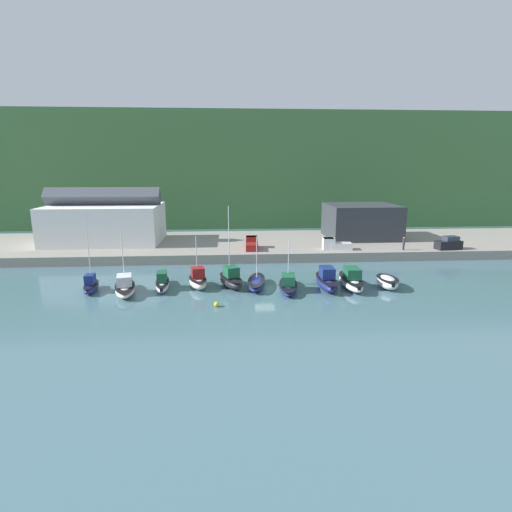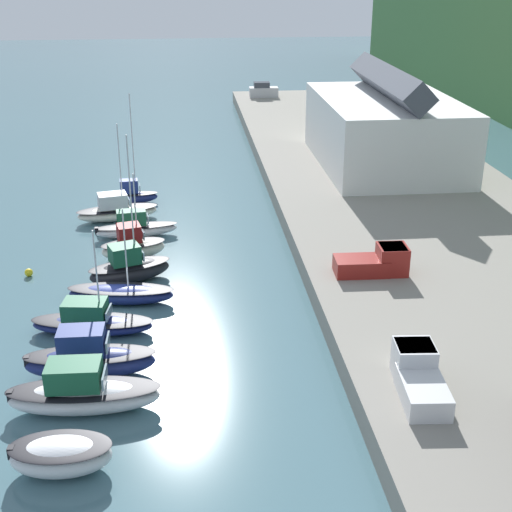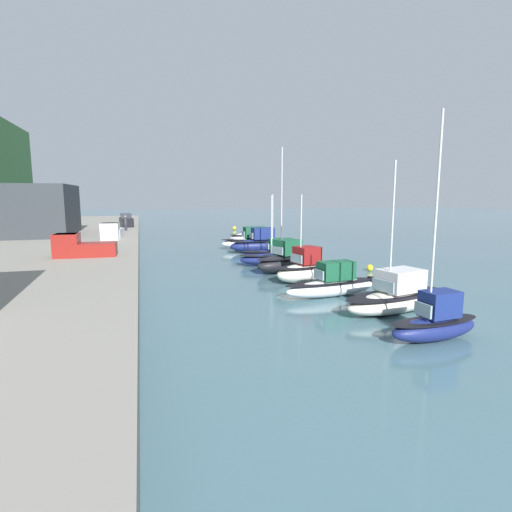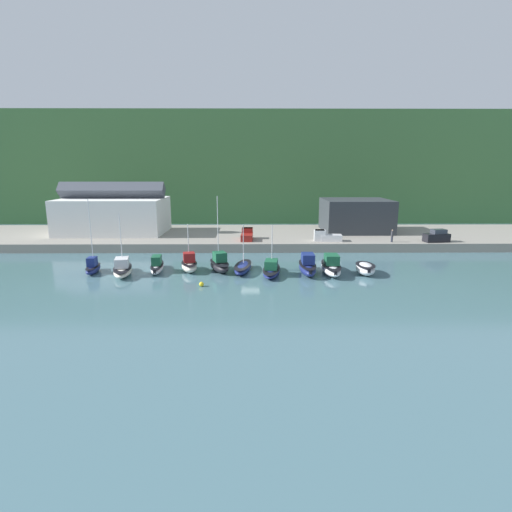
{
  "view_description": "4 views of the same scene",
  "coord_description": "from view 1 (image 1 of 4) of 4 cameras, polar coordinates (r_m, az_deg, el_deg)",
  "views": [
    {
      "loc": [
        -4.33,
        -47.54,
        15.16
      ],
      "look_at": [
        -0.61,
        7.38,
        2.5
      ],
      "focal_mm": 28.0,
      "sensor_mm": 36.0,
      "label": 1
    },
    {
      "loc": [
        41.16,
        5.06,
        20.87
      ],
      "look_at": [
        -3.87,
        9.72,
        1.68
      ],
      "focal_mm": 50.0,
      "sensor_mm": 36.0,
      "label": 2
    },
    {
      "loc": [
        -35.41,
        12.63,
        6.38
      ],
      "look_at": [
        -4.02,
        3.49,
        1.45
      ],
      "focal_mm": 28.0,
      "sensor_mm": 36.0,
      "label": 3
    },
    {
      "loc": [
        0.28,
        -52.13,
        14.06
      ],
      "look_at": [
        0.8,
        4.37,
        1.37
      ],
      "focal_mm": 28.0,
      "sensor_mm": 36.0,
      "label": 4
    }
  ],
  "objects": [
    {
      "name": "moored_boat_6",
      "position": [
        49.36,
        4.62,
        -4.09
      ],
      "size": [
        3.17,
        7.56,
        6.54
      ],
      "rotation": [
        0.0,
        0.0,
        -0.13
      ],
      "color": "navy",
      "rests_on": "ground_plane"
    },
    {
      "name": "moored_boat_8",
      "position": [
        51.5,
        13.42,
        -3.39
      ],
      "size": [
        2.65,
        7.68,
        2.68
      ],
      "rotation": [
        0.0,
        0.0,
        -0.03
      ],
      "color": "white",
      "rests_on": "ground_plane"
    },
    {
      "name": "moored_boat_1",
      "position": [
        50.44,
        -18.22,
        -4.19
      ],
      "size": [
        3.76,
        7.19,
        8.22
      ],
      "rotation": [
        0.0,
        0.0,
        0.22
      ],
      "color": "white",
      "rests_on": "ground_plane"
    },
    {
      "name": "moored_boat_5",
      "position": [
        50.41,
        0.05,
        -3.8
      ],
      "size": [
        3.05,
        7.17,
        6.44
      ],
      "rotation": [
        0.0,
        0.0,
        -0.14
      ],
      "color": "navy",
      "rests_on": "ground_plane"
    },
    {
      "name": "hillside_backdrop",
      "position": [
        126.07,
        -1.95,
        12.3
      ],
      "size": [
        240.0,
        62.03,
        27.48
      ],
      "color": "#42703D",
      "rests_on": "ground_plane"
    },
    {
      "name": "parked_car_0",
      "position": [
        73.12,
        25.84,
        1.6
      ],
      "size": [
        4.42,
        2.39,
        2.16
      ],
      "rotation": [
        0.0,
        0.0,
        1.72
      ],
      "color": "black",
      "rests_on": "quay_promenade"
    },
    {
      "name": "mooring_buoy_0",
      "position": [
        44.0,
        -5.66,
        -6.88
      ],
      "size": [
        0.57,
        0.57,
        0.57
      ],
      "color": "yellow",
      "rests_on": "ground_plane"
    },
    {
      "name": "moored_boat_9",
      "position": [
        52.7,
        18.23,
        -3.53
      ],
      "size": [
        2.71,
        4.63,
        1.52
      ],
      "rotation": [
        0.0,
        0.0,
        -0.05
      ],
      "color": "white",
      "rests_on": "ground_plane"
    },
    {
      "name": "moored_boat_3",
      "position": [
        50.71,
        -8.31,
        -3.42
      ],
      "size": [
        3.17,
        5.13,
        6.49
      ],
      "rotation": [
        0.0,
        0.0,
        0.24
      ],
      "color": "white",
      "rests_on": "ground_plane"
    },
    {
      "name": "moored_boat_0",
      "position": [
        52.61,
        -22.5,
        -3.86
      ],
      "size": [
        1.85,
        4.75,
        9.91
      ],
      "rotation": [
        0.0,
        0.0,
        0.08
      ],
      "color": "navy",
      "rests_on": "ground_plane"
    },
    {
      "name": "person_on_quay",
      "position": [
        69.46,
        20.35,
        1.71
      ],
      "size": [
        0.4,
        0.4,
        2.14
      ],
      "color": "#232838",
      "rests_on": "quay_promenade"
    },
    {
      "name": "moored_boat_2",
      "position": [
        51.25,
        -13.23,
        -3.67
      ],
      "size": [
        2.41,
        6.79,
        2.25
      ],
      "rotation": [
        0.0,
        0.0,
        0.12
      ],
      "color": "white",
      "rests_on": "ground_plane"
    },
    {
      "name": "quay_promenade",
      "position": [
        73.25,
        -0.41,
        1.6
      ],
      "size": [
        138.44,
        22.57,
        1.49
      ],
      "color": "gray",
      "rests_on": "ground_plane"
    },
    {
      "name": "ground_plane",
      "position": [
        50.08,
        1.27,
        -4.67
      ],
      "size": [
        320.0,
        320.0,
        0.0
      ],
      "primitive_type": "plane",
      "color": "#476B75"
    },
    {
      "name": "harbor_clubhouse",
      "position": [
        76.33,
        -20.73,
        4.53
      ],
      "size": [
        19.82,
        12.51,
        9.79
      ],
      "color": "white",
      "rests_on": "quay_promenade"
    },
    {
      "name": "pickup_truck_1",
      "position": [
        66.29,
        -0.61,
        1.77
      ],
      "size": [
        2.12,
        4.79,
        1.9
      ],
      "rotation": [
        0.0,
        0.0,
        -0.04
      ],
      "color": "maroon",
      "rests_on": "quay_promenade"
    },
    {
      "name": "moored_boat_4",
      "position": [
        50.53,
        -3.63,
        -3.32
      ],
      "size": [
        4.0,
        6.13,
        10.24
      ],
      "rotation": [
        0.0,
        0.0,
        0.35
      ],
      "color": "black",
      "rests_on": "ground_plane"
    },
    {
      "name": "moored_boat_7",
      "position": [
        50.61,
        9.99,
        -3.45
      ],
      "size": [
        2.3,
        7.07,
        2.81
      ],
      "rotation": [
        0.0,
        0.0,
        -0.02
      ],
      "color": "navy",
      "rests_on": "ground_plane"
    },
    {
      "name": "pickup_truck_0",
      "position": [
        66.89,
        11.14,
        1.63
      ],
      "size": [
        4.86,
        2.31,
        1.9
      ],
      "rotation": [
        0.0,
        0.0,
        1.49
      ],
      "color": "silver",
      "rests_on": "quay_promenade"
    },
    {
      "name": "yacht_club_building",
      "position": [
        78.77,
        14.79,
        4.84
      ],
      "size": [
        12.75,
        11.25,
        6.29
      ],
      "color": "#2D3338",
      "rests_on": "quay_promenade"
    }
  ]
}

